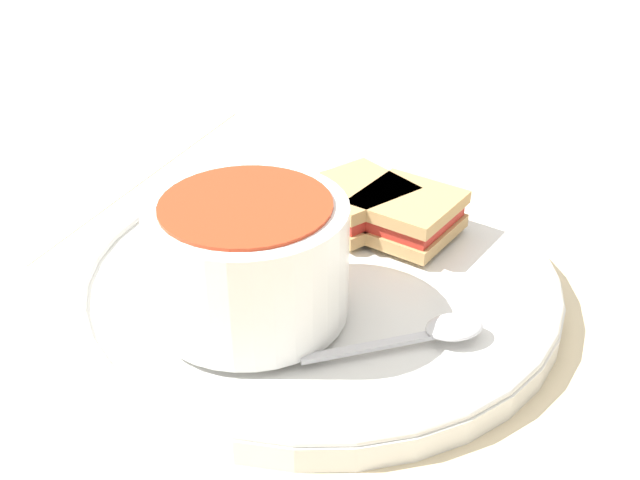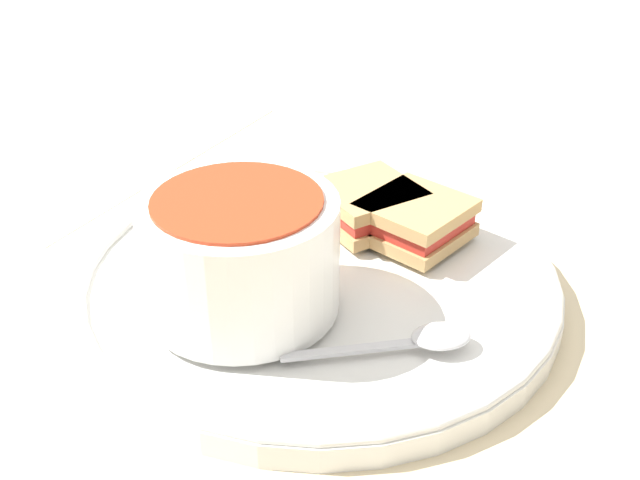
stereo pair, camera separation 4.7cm
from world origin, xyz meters
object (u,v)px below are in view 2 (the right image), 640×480
object	(u,v)px
sandwich_half_near	(415,219)
soup_bowl	(240,253)
spoon	(428,338)
sandwich_half_far	(368,204)

from	to	relation	value
sandwich_half_near	soup_bowl	bearing A→B (deg)	-133.30
soup_bowl	spoon	bearing A→B (deg)	-8.32
spoon	sandwich_half_far	distance (m)	0.14
spoon	soup_bowl	bearing A→B (deg)	150.66
sandwich_half_near	sandwich_half_far	world-z (taller)	same
soup_bowl	sandwich_half_near	bearing A→B (deg)	46.70
sandwich_half_far	spoon	bearing A→B (deg)	-68.11
sandwich_half_far	soup_bowl	bearing A→B (deg)	-117.04
soup_bowl	spoon	distance (m)	0.12
soup_bowl	sandwich_half_far	world-z (taller)	soup_bowl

